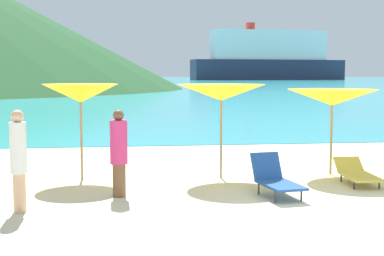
{
  "coord_description": "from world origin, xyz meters",
  "views": [
    {
      "loc": [
        -3.4,
        -8.42,
        2.4
      ],
      "look_at": [
        -1.88,
        3.61,
        1.2
      ],
      "focal_mm": 51.16,
      "sensor_mm": 36.0,
      "label": 1
    }
  ],
  "objects_px": {
    "umbrella_2": "(81,93)",
    "lounge_chair_0": "(357,173)",
    "beachgoer_3": "(18,157)",
    "cruise_ship": "(268,58)",
    "beachgoer_1": "(119,151)",
    "umbrella_4": "(332,98)",
    "umbrella_3": "(221,93)",
    "lounge_chair_1": "(276,179)"
  },
  "relations": [
    {
      "from": "beachgoer_1",
      "to": "cruise_ship",
      "type": "distance_m",
      "value": 224.5
    },
    {
      "from": "umbrella_3",
      "to": "lounge_chair_1",
      "type": "distance_m",
      "value": 2.67
    },
    {
      "from": "lounge_chair_1",
      "to": "beachgoer_3",
      "type": "bearing_deg",
      "value": 178.71
    },
    {
      "from": "umbrella_2",
      "to": "cruise_ship",
      "type": "xyz_separation_m",
      "value": [
        62.17,
        213.87,
        7.21
      ]
    },
    {
      "from": "umbrella_2",
      "to": "beachgoer_1",
      "type": "relative_size",
      "value": 1.27
    },
    {
      "from": "umbrella_3",
      "to": "beachgoer_1",
      "type": "relative_size",
      "value": 1.28
    },
    {
      "from": "beachgoer_3",
      "to": "cruise_ship",
      "type": "distance_m",
      "value": 225.94
    },
    {
      "from": "umbrella_4",
      "to": "umbrella_3",
      "type": "bearing_deg",
      "value": -176.42
    },
    {
      "from": "umbrella_2",
      "to": "umbrella_3",
      "type": "bearing_deg",
      "value": -5.15
    },
    {
      "from": "umbrella_3",
      "to": "beachgoer_1",
      "type": "xyz_separation_m",
      "value": [
        -2.32,
        -1.65,
        -1.07
      ]
    },
    {
      "from": "umbrella_3",
      "to": "umbrella_4",
      "type": "xyz_separation_m",
      "value": [
        2.71,
        0.17,
        -0.13
      ]
    },
    {
      "from": "beachgoer_1",
      "to": "lounge_chair_0",
      "type": "bearing_deg",
      "value": 105.21
    },
    {
      "from": "lounge_chair_0",
      "to": "beachgoer_1",
      "type": "xyz_separation_m",
      "value": [
        -5.17,
        -0.62,
        0.67
      ]
    },
    {
      "from": "cruise_ship",
      "to": "umbrella_2",
      "type": "bearing_deg",
      "value": -112.88
    },
    {
      "from": "umbrella_4",
      "to": "beachgoer_3",
      "type": "height_order",
      "value": "umbrella_4"
    },
    {
      "from": "umbrella_3",
      "to": "cruise_ship",
      "type": "xyz_separation_m",
      "value": [
        58.98,
        214.16,
        7.2
      ]
    },
    {
      "from": "umbrella_2",
      "to": "beachgoer_3",
      "type": "distance_m",
      "value": 3.22
    },
    {
      "from": "beachgoer_1",
      "to": "beachgoer_3",
      "type": "xyz_separation_m",
      "value": [
        -1.71,
        -1.0,
        0.07
      ]
    },
    {
      "from": "umbrella_2",
      "to": "lounge_chair_1",
      "type": "xyz_separation_m",
      "value": [
        3.92,
        -2.27,
        -1.62
      ]
    },
    {
      "from": "beachgoer_1",
      "to": "beachgoer_3",
      "type": "relative_size",
      "value": 0.96
    },
    {
      "from": "beachgoer_1",
      "to": "cruise_ship",
      "type": "relative_size",
      "value": 0.03
    },
    {
      "from": "umbrella_2",
      "to": "umbrella_4",
      "type": "distance_m",
      "value": 5.9
    },
    {
      "from": "umbrella_3",
      "to": "cruise_ship",
      "type": "distance_m",
      "value": 222.25
    },
    {
      "from": "umbrella_3",
      "to": "umbrella_4",
      "type": "height_order",
      "value": "umbrella_3"
    },
    {
      "from": "beachgoer_1",
      "to": "cruise_ship",
      "type": "bearing_deg",
      "value": 172.49
    },
    {
      "from": "umbrella_4",
      "to": "cruise_ship",
      "type": "distance_m",
      "value": 221.39
    },
    {
      "from": "beachgoer_1",
      "to": "umbrella_2",
      "type": "bearing_deg",
      "value": -147.77
    },
    {
      "from": "beachgoer_1",
      "to": "beachgoer_3",
      "type": "distance_m",
      "value": 1.99
    },
    {
      "from": "lounge_chair_1",
      "to": "umbrella_3",
      "type": "bearing_deg",
      "value": 101.11
    },
    {
      "from": "lounge_chair_0",
      "to": "cruise_ship",
      "type": "xyz_separation_m",
      "value": [
        56.14,
        215.19,
        8.94
      ]
    },
    {
      "from": "umbrella_3",
      "to": "lounge_chair_1",
      "type": "bearing_deg",
      "value": -69.57
    },
    {
      "from": "lounge_chair_1",
      "to": "lounge_chair_0",
      "type": "bearing_deg",
      "value": 14.96
    },
    {
      "from": "lounge_chair_0",
      "to": "umbrella_2",
      "type": "bearing_deg",
      "value": 171.39
    },
    {
      "from": "umbrella_2",
      "to": "lounge_chair_0",
      "type": "distance_m",
      "value": 6.41
    },
    {
      "from": "lounge_chair_1",
      "to": "umbrella_4",
      "type": "bearing_deg",
      "value": 38.17
    },
    {
      "from": "lounge_chair_0",
      "to": "umbrella_3",
      "type": "bearing_deg",
      "value": 163.79
    },
    {
      "from": "lounge_chair_1",
      "to": "beachgoer_1",
      "type": "relative_size",
      "value": 0.85
    },
    {
      "from": "umbrella_4",
      "to": "lounge_chair_0",
      "type": "xyz_separation_m",
      "value": [
        0.13,
        -1.2,
        -1.61
      ]
    },
    {
      "from": "cruise_ship",
      "to": "beachgoer_3",
      "type": "bearing_deg",
      "value": -112.88
    },
    {
      "from": "umbrella_2",
      "to": "lounge_chair_1",
      "type": "bearing_deg",
      "value": -30.06
    },
    {
      "from": "umbrella_2",
      "to": "beachgoer_1",
      "type": "height_order",
      "value": "umbrella_2"
    },
    {
      "from": "umbrella_4",
      "to": "beachgoer_3",
      "type": "distance_m",
      "value": 7.37
    }
  ]
}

